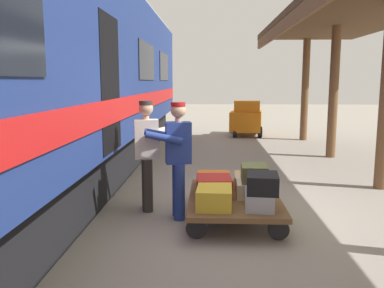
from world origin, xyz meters
The scene contains 14 objects.
ground_plane centered at (0.00, 0.00, 0.00)m, with size 60.00×60.00×0.00m, color gray.
train_car centered at (3.71, 0.00, 2.06)m, with size 3.02×20.08×4.00m.
luggage_cart centered at (0.39, 0.23, 0.29)m, with size 1.31×1.98×0.34m.
suitcase_cream_canvas centered at (0.09, 0.23, 0.45)m, with size 0.52×0.53×0.22m, color beige.
suitcase_gray_aluminum centered at (0.09, 0.78, 0.45)m, with size 0.37×0.58×0.22m, color #9EA0A5.
suitcase_yellow_case centered at (0.68, 0.78, 0.48)m, with size 0.46×0.58×0.27m, color gold.
suitcase_tan_vintage centered at (0.09, -0.31, 0.44)m, with size 0.51×0.59×0.20m, color tan.
suitcase_orange_carryall centered at (0.68, -0.31, 0.45)m, with size 0.52×0.50×0.21m, color #CC6B23.
suitcase_red_plastic centered at (0.68, 0.23, 0.48)m, with size 0.50×0.55×0.28m, color #AD231E.
suitcase_olive_duffel centered at (0.10, 0.23, 0.68)m, with size 0.37×0.47×0.24m, color brown.
suitcase_black_hardshell centered at (0.06, 0.81, 0.68)m, with size 0.40×0.50×0.24m, color black.
porter_in_overalls centered at (1.22, 0.23, 0.93)m, with size 0.72×0.52×1.70m.
porter_by_door centered at (1.69, -0.14, 0.93)m, with size 0.72×0.52×1.70m.
baggage_tug centered at (-0.60, -9.06, 0.63)m, with size 1.33×1.84×1.30m.
Camera 1 is at (0.75, 5.99, 1.99)m, focal length 38.03 mm.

